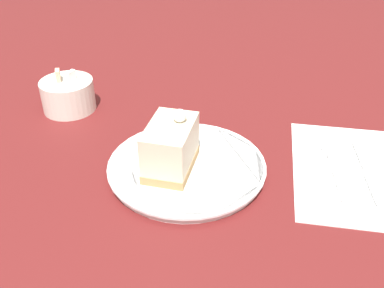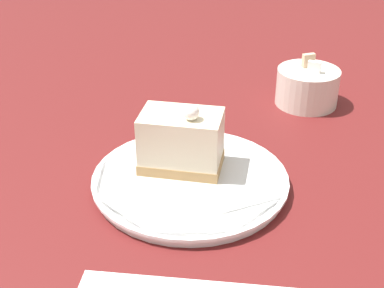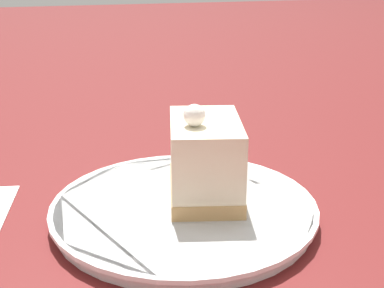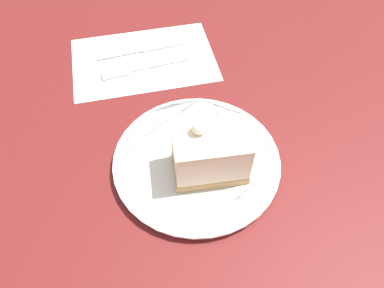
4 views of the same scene
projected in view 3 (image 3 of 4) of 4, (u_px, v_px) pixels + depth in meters
The scene contains 3 objects.
ground_plane at pixel (157, 215), 0.50m from camera, with size 4.00×4.00×0.00m, color #5B1919.
plate at pixel (184, 209), 0.49m from camera, with size 0.24×0.24×0.01m.
cake_slice at pixel (206, 160), 0.49m from camera, with size 0.08×0.11×0.09m.
Camera 3 is at (0.08, 0.44, 0.23)m, focal length 50.00 mm.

